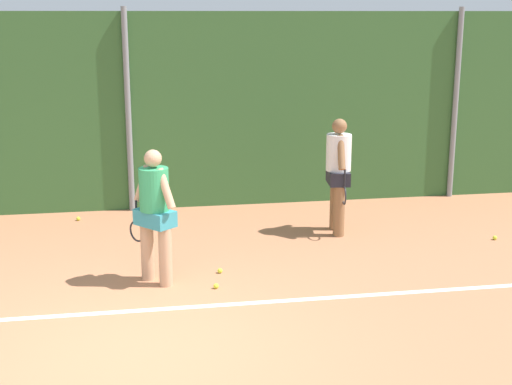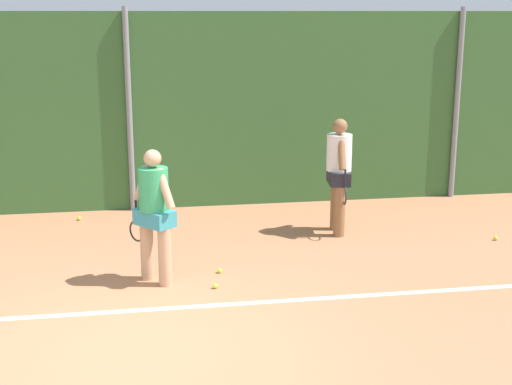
# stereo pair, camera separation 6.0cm
# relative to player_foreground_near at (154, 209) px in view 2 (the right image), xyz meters

# --- Properties ---
(ground_plane) EXTENTS (31.49, 31.49, 0.00)m
(ground_plane) POSITION_rel_player_foreground_near_xyz_m (-0.30, -0.26, -0.97)
(ground_plane) COLOR #B2704C
(hedge_fence_backdrop) EXTENTS (20.47, 0.25, 3.39)m
(hedge_fence_backdrop) POSITION_rel_player_foreground_near_xyz_m (-0.30, 3.72, 0.72)
(hedge_fence_backdrop) COLOR #386633
(hedge_fence_backdrop) RESTS_ON ground_plane
(fence_post_center) EXTENTS (0.10, 0.10, 3.47)m
(fence_post_center) POSITION_rel_player_foreground_near_xyz_m (-0.30, 3.54, 0.76)
(fence_post_center) COLOR gray
(fence_post_center) RESTS_ON ground_plane
(fence_post_right) EXTENTS (0.10, 0.10, 3.47)m
(fence_post_right) POSITION_rel_player_foreground_near_xyz_m (5.60, 3.54, 0.76)
(fence_post_right) COLOR gray
(fence_post_right) RESTS_ON ground_plane
(court_baseline_paint) EXTENTS (14.96, 0.10, 0.01)m
(court_baseline_paint) POSITION_rel_player_foreground_near_xyz_m (-0.30, -0.89, -0.97)
(court_baseline_paint) COLOR white
(court_baseline_paint) RESTS_ON ground_plane
(player_foreground_near) EXTENTS (0.61, 0.60, 1.73)m
(player_foreground_near) POSITION_rel_player_foreground_near_xyz_m (0.00, 0.00, 0.00)
(player_foreground_near) COLOR tan
(player_foreground_near) RESTS_ON ground_plane
(player_midcourt) EXTENTS (0.39, 0.83, 1.80)m
(player_midcourt) POSITION_rel_player_foreground_near_xyz_m (2.87, 1.68, 0.04)
(player_midcourt) COLOR #8C603D
(player_midcourt) RESTS_ON ground_plane
(tennis_ball_0) EXTENTS (0.07, 0.07, 0.07)m
(tennis_ball_0) POSITION_rel_player_foreground_near_xyz_m (5.14, 0.90, -0.94)
(tennis_ball_0) COLOR #CCDB33
(tennis_ball_0) RESTS_ON ground_plane
(tennis_ball_1) EXTENTS (0.07, 0.07, 0.07)m
(tennis_ball_1) POSITION_rel_player_foreground_near_xyz_m (0.84, 0.19, -0.94)
(tennis_ball_1) COLOR #CCDB33
(tennis_ball_1) RESTS_ON ground_plane
(tennis_ball_2) EXTENTS (0.07, 0.07, 0.07)m
(tennis_ball_2) POSITION_rel_player_foreground_near_xyz_m (-1.19, 3.04, -0.94)
(tennis_ball_2) COLOR #CCDB33
(tennis_ball_2) RESTS_ON ground_plane
(tennis_ball_4) EXTENTS (0.07, 0.07, 0.07)m
(tennis_ball_4) POSITION_rel_player_foreground_near_xyz_m (0.72, -0.35, -0.94)
(tennis_ball_4) COLOR #CCDB33
(tennis_ball_4) RESTS_ON ground_plane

